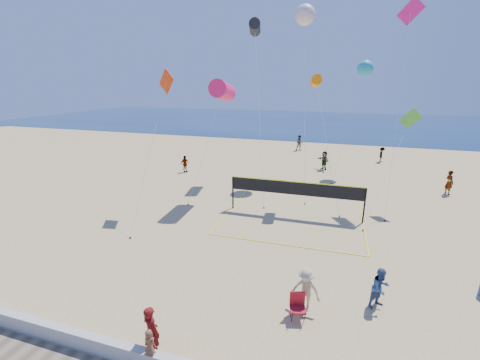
% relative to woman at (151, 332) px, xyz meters
% --- Properties ---
extents(ground, '(120.00, 120.00, 0.00)m').
position_rel_woman_xyz_m(ground, '(2.18, 2.57, -0.91)').
color(ground, tan).
rests_on(ground, ground).
extents(ocean, '(140.00, 50.00, 0.03)m').
position_rel_woman_xyz_m(ocean, '(2.18, 64.57, -0.90)').
color(ocean, '#101E4C').
rests_on(ocean, ground).
extents(woman, '(0.78, 0.65, 1.83)m').
position_rel_woman_xyz_m(woman, '(0.00, 0.00, 0.00)').
color(woman, '#620D0D').
rests_on(woman, ground).
extents(toddler, '(0.45, 0.34, 0.83)m').
position_rel_woman_xyz_m(toddler, '(0.24, -0.46, 0.10)').
color(toddler, brown).
rests_on(toddler, seawall).
extents(bystander_a, '(1.01, 0.99, 1.64)m').
position_rel_woman_xyz_m(bystander_a, '(7.04, 4.71, -0.09)').
color(bystander_a, '#304978').
rests_on(bystander_a, ground).
extents(bystander_b, '(1.25, 0.89, 1.76)m').
position_rel_woman_xyz_m(bystander_b, '(4.34, 3.67, -0.04)').
color(bystander_b, tan).
rests_on(bystander_b, ground).
extents(far_person_0, '(0.79, 1.03, 1.63)m').
position_rel_woman_xyz_m(far_person_0, '(-9.01, 19.91, -0.10)').
color(far_person_0, gray).
rests_on(far_person_0, ground).
extents(far_person_1, '(1.49, 1.70, 1.86)m').
position_rel_woman_xyz_m(far_person_1, '(3.67, 24.93, 0.01)').
color(far_person_1, gray).
rests_on(far_person_1, ground).
extents(far_person_2, '(0.73, 0.82, 1.88)m').
position_rel_woman_xyz_m(far_person_2, '(13.33, 20.38, 0.03)').
color(far_person_2, gray).
rests_on(far_person_2, ground).
extents(far_person_3, '(1.00, 0.82, 1.93)m').
position_rel_woman_xyz_m(far_person_3, '(0.13, 33.48, 0.05)').
color(far_person_3, gray).
rests_on(far_person_3, ground).
extents(far_person_4, '(0.67, 1.08, 1.62)m').
position_rel_woman_xyz_m(far_person_4, '(9.42, 30.06, -0.10)').
color(far_person_4, gray).
rests_on(far_person_4, ground).
extents(camp_chair, '(0.68, 0.79, 1.15)m').
position_rel_woman_xyz_m(camp_chair, '(4.12, 3.10, -0.33)').
color(camp_chair, '#A2121C').
rests_on(camp_chair, ground).
extents(volleyball_net, '(8.78, 8.63, 2.31)m').
position_rel_woman_xyz_m(volleyball_net, '(2.59, 12.67, 0.66)').
color(volleyball_net, black).
rests_on(volleyball_net, ground).
extents(kite_0, '(2.64, 3.92, 8.57)m').
position_rel_woman_xyz_m(kite_0, '(-2.99, 14.54, 6.86)').
color(kite_0, '#F31A60').
rests_on(kite_0, ground).
extents(kite_1, '(3.85, 9.64, 13.36)m').
position_rel_woman_xyz_m(kite_1, '(-2.66, 21.58, 11.82)').
color(kite_1, black).
rests_on(kite_1, ground).
extents(kite_2, '(2.78, 3.69, 8.86)m').
position_rel_woman_xyz_m(kite_2, '(3.16, 15.97, 7.48)').
color(kite_2, orange).
rests_on(kite_2, ground).
extents(kite_3, '(1.53, 5.97, 9.23)m').
position_rel_woman_xyz_m(kite_3, '(-5.90, 11.82, 7.03)').
color(kite_3, red).
rests_on(kite_3, ground).
extents(kite_4, '(3.26, 5.54, 6.76)m').
position_rel_woman_xyz_m(kite_4, '(9.15, 16.42, 4.74)').
color(kite_4, green).
rests_on(kite_4, ground).
extents(kite_5, '(1.63, 6.28, 13.77)m').
position_rel_woman_xyz_m(kite_5, '(8.73, 18.87, 11.22)').
color(kite_5, '#E31A7C').
rests_on(kite_5, ground).
extents(kite_6, '(2.67, 8.68, 14.45)m').
position_rel_woman_xyz_m(kite_6, '(1.34, 22.51, 12.70)').
color(kite_6, silver).
rests_on(kite_6, ground).
extents(kite_7, '(2.75, 6.20, 10.23)m').
position_rel_woman_xyz_m(kite_7, '(6.59, 25.70, 8.61)').
color(kite_7, teal).
rests_on(kite_7, ground).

